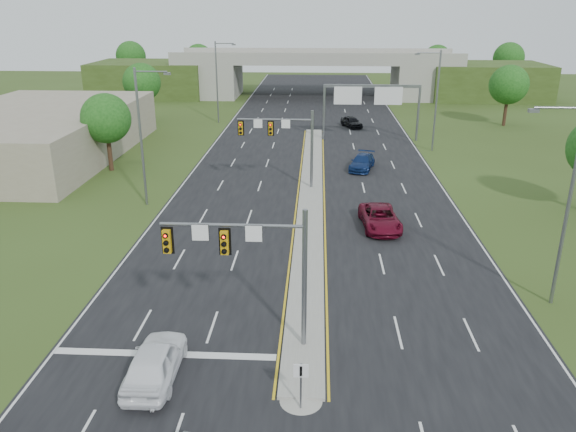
# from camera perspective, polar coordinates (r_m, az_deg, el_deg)

# --- Properties ---
(ground) EXTENTS (240.00, 240.00, 0.00)m
(ground) POSITION_cam_1_polar(r_m,az_deg,el_deg) (27.66, 1.60, -13.12)
(ground) COLOR #324318
(ground) RESTS_ON ground
(road) EXTENTS (24.00, 160.00, 0.02)m
(road) POSITION_cam_1_polar(r_m,az_deg,el_deg) (60.02, 2.51, 5.70)
(road) COLOR black
(road) RESTS_ON ground
(median) EXTENTS (2.00, 54.00, 0.16)m
(median) POSITION_cam_1_polar(r_m,az_deg,el_deg) (48.49, 2.34, 2.19)
(median) COLOR gray
(median) RESTS_ON road
(median_nose) EXTENTS (2.00, 2.00, 0.16)m
(median_nose) POSITION_cam_1_polar(r_m,az_deg,el_deg) (24.37, 1.33, -18.12)
(median_nose) COLOR gray
(median_nose) RESTS_ON road
(lane_markings) EXTENTS (23.72, 160.00, 0.01)m
(lane_markings) POSITION_cam_1_polar(r_m,az_deg,el_deg) (54.16, 1.79, 4.09)
(lane_markings) COLOR gold
(lane_markings) RESTS_ON road
(signal_mast_near) EXTENTS (6.62, 0.60, 7.00)m
(signal_mast_near) POSITION_cam_1_polar(r_m,az_deg,el_deg) (25.43, -3.42, -4.13)
(signal_mast_near) COLOR slate
(signal_mast_near) RESTS_ON ground
(signal_mast_far) EXTENTS (6.62, 0.60, 7.00)m
(signal_mast_far) POSITION_cam_1_polar(r_m,az_deg,el_deg) (49.19, -0.21, 8.06)
(signal_mast_far) COLOR slate
(signal_mast_far) RESTS_ON ground
(keep_right_sign) EXTENTS (0.60, 0.13, 2.20)m
(keep_right_sign) POSITION_cam_1_polar(r_m,az_deg,el_deg) (23.09, 1.32, -16.19)
(keep_right_sign) COLOR slate
(keep_right_sign) RESTS_ON ground
(sign_gantry) EXTENTS (11.58, 0.44, 6.67)m
(sign_gantry) POSITION_cam_1_polar(r_m,az_deg,el_deg) (68.98, 8.37, 11.88)
(sign_gantry) COLOR slate
(sign_gantry) RESTS_ON ground
(overpass) EXTENTS (80.00, 14.00, 8.10)m
(overpass) POSITION_cam_1_polar(r_m,az_deg,el_deg) (103.71, 2.86, 13.95)
(overpass) COLOR gray
(overpass) RESTS_ON ground
(lightpole_l_mid) EXTENTS (2.85, 0.25, 11.00)m
(lightpole_l_mid) POSITION_cam_1_polar(r_m,az_deg,el_deg) (46.12, -14.54, 8.33)
(lightpole_l_mid) COLOR slate
(lightpole_l_mid) RESTS_ON ground
(lightpole_l_far) EXTENTS (2.85, 0.25, 11.00)m
(lightpole_l_far) POSITION_cam_1_polar(r_m,az_deg,el_deg) (79.78, -7.11, 13.71)
(lightpole_l_far) COLOR slate
(lightpole_l_far) RESTS_ON ground
(lightpole_r_near) EXTENTS (2.85, 0.25, 11.00)m
(lightpole_r_near) POSITION_cam_1_polar(r_m,az_deg,el_deg) (32.17, 26.39, 1.67)
(lightpole_r_near) COLOR slate
(lightpole_r_near) RESTS_ON ground
(lightpole_r_far) EXTENTS (2.85, 0.25, 11.00)m
(lightpole_r_far) POSITION_cam_1_polar(r_m,az_deg,el_deg) (64.98, 14.71, 11.69)
(lightpole_r_far) COLOR slate
(lightpole_r_far) RESTS_ON ground
(tree_l_near) EXTENTS (4.80, 4.80, 7.60)m
(tree_l_near) POSITION_cam_1_polar(r_m,az_deg,el_deg) (57.75, -18.01, 9.40)
(tree_l_near) COLOR #382316
(tree_l_near) RESTS_ON ground
(tree_l_mid) EXTENTS (5.20, 5.20, 8.12)m
(tree_l_mid) POSITION_cam_1_polar(r_m,az_deg,el_deg) (82.37, -14.64, 13.01)
(tree_l_mid) COLOR #382316
(tree_l_mid) RESTS_ON ground
(tree_r_mid) EXTENTS (5.20, 5.20, 8.12)m
(tree_r_mid) POSITION_cam_1_polar(r_m,az_deg,el_deg) (82.69, 21.53, 12.30)
(tree_r_mid) COLOR #382316
(tree_r_mid) RESTS_ON ground
(tree_back_a) EXTENTS (6.00, 6.00, 8.85)m
(tree_back_a) POSITION_cam_1_polar(r_m,az_deg,el_deg) (123.56, -15.67, 15.37)
(tree_back_a) COLOR #382316
(tree_back_a) RESTS_ON ground
(tree_back_b) EXTENTS (5.60, 5.60, 8.32)m
(tree_back_b) POSITION_cam_1_polar(r_m,az_deg,el_deg) (119.97, -9.06, 15.56)
(tree_back_b) COLOR #382316
(tree_back_b) RESTS_ON ground
(tree_back_c) EXTENTS (5.60, 5.60, 8.32)m
(tree_back_c) POSITION_cam_1_polar(r_m,az_deg,el_deg) (119.78, 14.90, 15.14)
(tree_back_c) COLOR #382316
(tree_back_c) RESTS_ON ground
(tree_back_d) EXTENTS (6.00, 6.00, 8.85)m
(tree_back_d) POSITION_cam_1_polar(r_m,az_deg,el_deg) (123.27, 21.51, 14.72)
(tree_back_d) COLOR #382316
(tree_back_d) RESTS_ON ground
(commercial_building) EXTENTS (18.00, 30.00, 5.00)m
(commercial_building) POSITION_cam_1_polar(r_m,az_deg,el_deg) (66.79, -24.39, 7.62)
(commercial_building) COLOR gray
(commercial_building) RESTS_ON ground
(car_white) EXTENTS (2.07, 5.05, 1.71)m
(car_white) POSITION_cam_1_polar(r_m,az_deg,el_deg) (25.79, -13.38, -14.17)
(car_white) COLOR white
(car_white) RESTS_ON road
(car_far_a) EXTENTS (3.00, 5.77, 1.55)m
(car_far_a) POSITION_cam_1_polar(r_m,az_deg,el_deg) (41.64, 9.34, -0.19)
(car_far_a) COLOR #5D091D
(car_far_a) RESTS_ON road
(car_far_b) EXTENTS (3.18, 5.31, 1.44)m
(car_far_b) POSITION_cam_1_polar(r_m,az_deg,el_deg) (56.80, 7.54, 5.45)
(car_far_b) COLOR navy
(car_far_b) RESTS_ON road
(car_far_c) EXTENTS (3.22, 4.56, 1.44)m
(car_far_c) POSITION_cam_1_polar(r_m,az_deg,el_deg) (77.27, 6.48, 9.49)
(car_far_c) COLOR black
(car_far_c) RESTS_ON road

